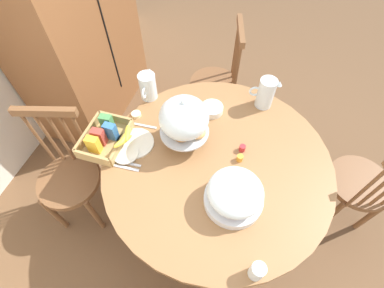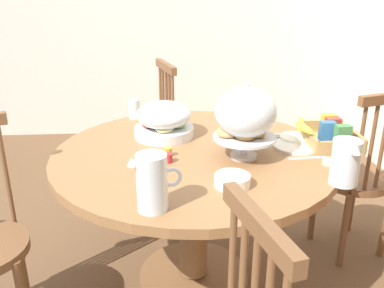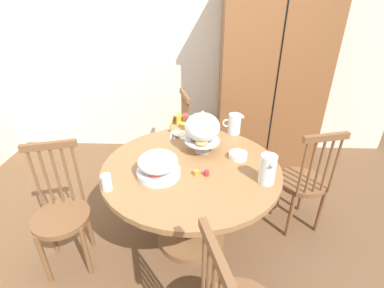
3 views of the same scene
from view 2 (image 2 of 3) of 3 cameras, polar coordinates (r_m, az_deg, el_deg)
name	(u,v)px [view 2 (image 2 of 3)]	position (r m, az deg, el deg)	size (l,w,h in m)	color
ground_plane	(168,288)	(2.31, -3.26, -18.74)	(10.00, 10.00, 0.00)	brown
wall_left	(199,0)	(4.22, 0.93, 18.82)	(0.06, 4.32, 2.60)	silver
dining_table	(193,189)	(2.05, 0.20, -6.05)	(1.30, 1.30, 0.74)	olive
windsor_chair_facing_door	(357,179)	(2.52, 21.26, -4.44)	(0.42, 0.42, 0.97)	brown
windsor_chair_far_side	(148,140)	(2.92, -5.88, 0.50)	(0.42, 0.42, 0.97)	brown
pastry_stand_with_dome	(245,115)	(1.85, 7.13, 3.86)	(0.28, 0.28, 0.34)	silver
fruit_platter_covered	(163,120)	(2.14, -3.87, 3.21)	(0.30, 0.30, 0.18)	silver
orange_juice_pitcher	(345,164)	(1.74, 19.81, -2.54)	(0.19, 0.11, 0.18)	silver
milk_pitcher	(152,185)	(1.46, -5.40, -5.47)	(0.11, 0.19, 0.20)	silver
cereal_basket	(327,135)	(2.14, 17.70, 1.21)	(0.32, 0.30, 0.12)	tan
china_plate_large	(296,146)	(2.08, 13.80, -0.24)	(0.22, 0.22, 0.01)	white
china_plate_small	(295,137)	(2.16, 13.64, 0.91)	(0.15, 0.15, 0.01)	white
cereal_bowl	(232,180)	(1.65, 5.39, -4.90)	(0.14, 0.14, 0.04)	white
drinking_glass	(134,109)	(2.44, -7.77, 4.68)	(0.06, 0.06, 0.11)	silver
butter_dish	(329,162)	(1.93, 17.92, -2.28)	(0.06, 0.06, 0.02)	beige
jam_jar_strawberry	(168,158)	(1.85, -3.23, -1.90)	(0.04, 0.04, 0.04)	#B7282D
jam_jar_apricot	(168,152)	(1.91, -3.27, -1.07)	(0.04, 0.04, 0.04)	orange
table_knife	(286,136)	(2.20, 12.55, 1.02)	(0.17, 0.01, 0.01)	silver
dinner_fork	(284,134)	(2.23, 12.30, 1.29)	(0.17, 0.01, 0.01)	silver
soup_spoon	(307,158)	(1.96, 15.18, -1.82)	(0.17, 0.01, 0.01)	silver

